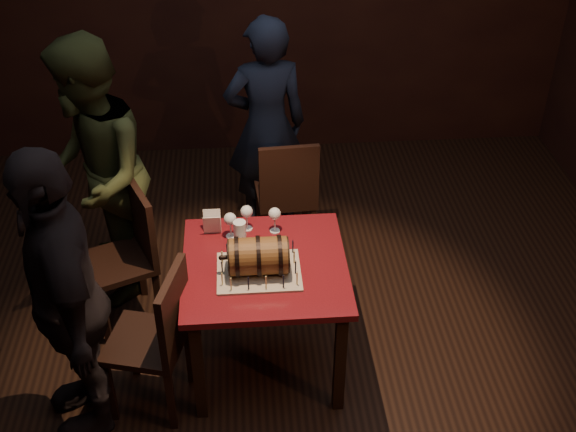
{
  "coord_description": "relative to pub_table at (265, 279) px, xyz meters",
  "views": [
    {
      "loc": [
        -0.25,
        -3.18,
        3.24
      ],
      "look_at": [
        -0.01,
        0.05,
        0.95
      ],
      "focal_mm": 45.0,
      "sensor_mm": 36.0,
      "label": 1
    }
  ],
  "objects": [
    {
      "name": "person_left_front",
      "position": [
        -1.0,
        -0.32,
        0.21
      ],
      "size": [
        0.71,
        1.08,
        1.71
      ],
      "primitive_type": "imported",
      "rotation": [
        0.0,
        0.0,
        -1.25
      ],
      "color": "black",
      "rests_on": "ground"
    },
    {
      "name": "chair_back",
      "position": [
        0.2,
        1.05,
        -0.12
      ],
      "size": [
        0.43,
        0.43,
        0.93
      ],
      "color": "black",
      "rests_on": "ground"
    },
    {
      "name": "menu_card",
      "position": [
        -0.29,
        0.31,
        0.17
      ],
      "size": [
        0.1,
        0.05,
        0.13
      ],
      "primitive_type": null,
      "color": "white",
      "rests_on": "pub_table"
    },
    {
      "name": "chair_left_front",
      "position": [
        -0.58,
        -0.27,
        -0.12
      ],
      "size": [
        0.49,
        0.49,
        0.93
      ],
      "color": "black",
      "rests_on": "ground"
    },
    {
      "name": "cake_board",
      "position": [
        -0.03,
        -0.07,
        0.12
      ],
      "size": [
        0.45,
        0.35,
        0.01
      ],
      "primitive_type": "cube",
      "color": "#AC9D8B",
      "rests_on": "pub_table"
    },
    {
      "name": "barrel_cake",
      "position": [
        -0.04,
        -0.07,
        0.22
      ],
      "size": [
        0.37,
        0.22,
        0.22
      ],
      "color": "brown",
      "rests_on": "cake_board"
    },
    {
      "name": "wine_glass_right",
      "position": [
        0.07,
        0.29,
        0.23
      ],
      "size": [
        0.07,
        0.07,
        0.16
      ],
      "color": "silver",
      "rests_on": "pub_table"
    },
    {
      "name": "wine_glass_left",
      "position": [
        -0.18,
        0.26,
        0.23
      ],
      "size": [
        0.07,
        0.07,
        0.16
      ],
      "color": "silver",
      "rests_on": "pub_table"
    },
    {
      "name": "person_left_rear",
      "position": [
        -1.01,
        0.77,
        0.24
      ],
      "size": [
        0.78,
        0.94,
        1.76
      ],
      "primitive_type": "imported",
      "rotation": [
        0.0,
        0.0,
        -1.44
      ],
      "color": "#343C1E",
      "rests_on": "ground"
    },
    {
      "name": "pub_table",
      "position": [
        0.0,
        0.0,
        0.0
      ],
      "size": [
        0.9,
        0.9,
        0.75
      ],
      "color": "#500D14",
      "rests_on": "ground"
    },
    {
      "name": "birthday_candles",
      "position": [
        -0.03,
        -0.07,
        0.16
      ],
      "size": [
        0.4,
        0.3,
        0.09
      ],
      "color": "#E5D889",
      "rests_on": "cake_board"
    },
    {
      "name": "person_back",
      "position": [
        0.08,
        1.46,
        0.17
      ],
      "size": [
        0.64,
        0.46,
        1.62
      ],
      "primitive_type": "imported",
      "rotation": [
        0.0,
        0.0,
        3.27
      ],
      "color": "black",
      "rests_on": "ground"
    },
    {
      "name": "chair_left_rear",
      "position": [
        -0.81,
        0.48,
        -0.12
      ],
      "size": [
        0.52,
        0.52,
        0.93
      ],
      "color": "black",
      "rests_on": "ground"
    },
    {
      "name": "wine_glass_mid",
      "position": [
        -0.09,
        0.33,
        0.23
      ],
      "size": [
        0.07,
        0.07,
        0.16
      ],
      "color": "silver",
      "rests_on": "pub_table"
    },
    {
      "name": "room_shell",
      "position": [
        0.15,
        0.11,
        0.76
      ],
      "size": [
        5.04,
        5.04,
        2.8
      ],
      "color": "black",
      "rests_on": "ground"
    },
    {
      "name": "pint_of_ale",
      "position": [
        -0.13,
        0.19,
        0.18
      ],
      "size": [
        0.07,
        0.07,
        0.15
      ],
      "color": "silver",
      "rests_on": "pub_table"
    }
  ]
}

